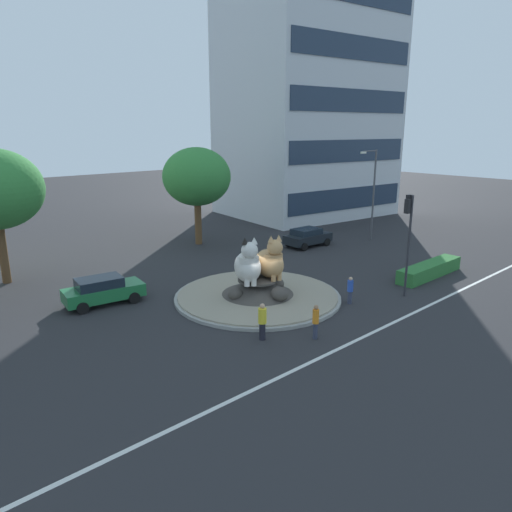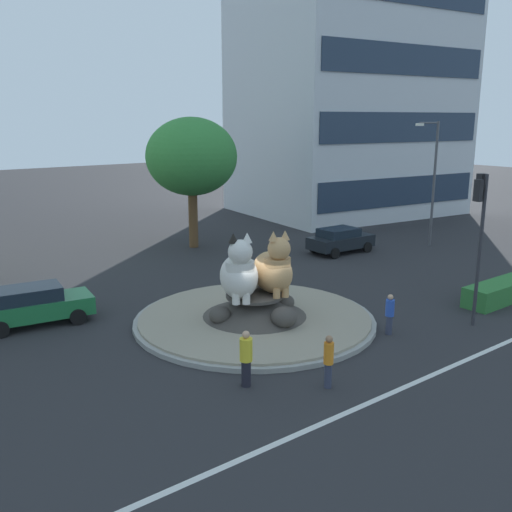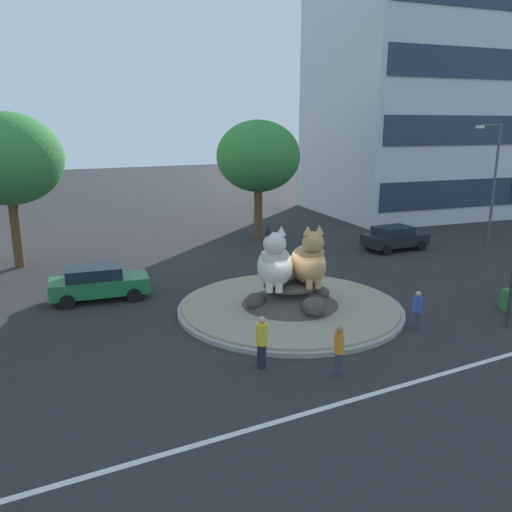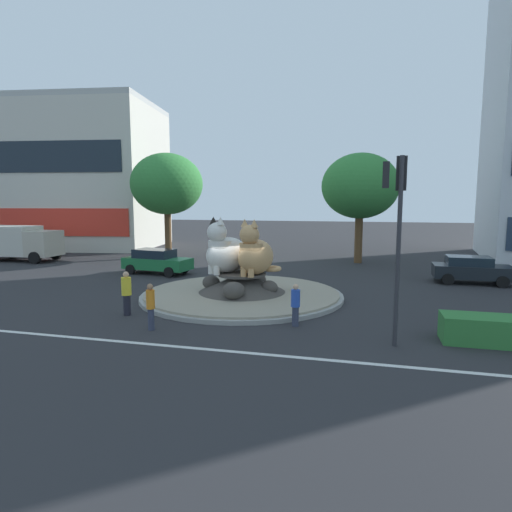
{
  "view_description": "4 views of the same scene",
  "coord_description": "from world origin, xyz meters",
  "views": [
    {
      "loc": [
        -17.46,
        -19.24,
        9.58
      ],
      "look_at": [
        -0.22,
        -0.1,
        2.6
      ],
      "focal_mm": 33.19,
      "sensor_mm": 36.0,
      "label": 1
    },
    {
      "loc": [
        -13.02,
        -17.09,
        7.96
      ],
      "look_at": [
        0.02,
        -0.07,
        2.74
      ],
      "focal_mm": 39.66,
      "sensor_mm": 36.0,
      "label": 2
    },
    {
      "loc": [
        -10.76,
        -18.05,
        7.75
      ],
      "look_at": [
        -1.69,
        -0.1,
        2.61
      ],
      "focal_mm": 36.14,
      "sensor_mm": 36.0,
      "label": 3
    },
    {
      "loc": [
        5.59,
        -19.4,
        4.58
      ],
      "look_at": [
        0.3,
        1.54,
        1.81
      ],
      "focal_mm": 29.99,
      "sensor_mm": 36.0,
      "label": 4
    }
  ],
  "objects": [
    {
      "name": "pedestrian_yellow_shirt",
      "position": [
        -3.61,
        -4.31,
        0.94
      ],
      "size": [
        0.39,
        0.39,
        1.79
      ],
      "rotation": [
        0.0,
        0.0,
        2.0
      ],
      "color": "black",
      "rests_on": "ground"
    },
    {
      "name": "ground_plane",
      "position": [
        0.0,
        0.0,
        0.0
      ],
      "size": [
        160.0,
        160.0,
        0.0
      ],
      "primitive_type": "plane",
      "color": "#28282B"
    },
    {
      "name": "cat_statue_white",
      "position": [
        -0.79,
        -0.08,
        2.16
      ],
      "size": [
        2.74,
        2.76,
        2.7
      ],
      "rotation": [
        0.0,
        0.0,
        -2.11
      ],
      "color": "silver",
      "rests_on": "roundabout_island"
    },
    {
      "name": "sedan_on_far_lane",
      "position": [
        -7.1,
        5.08,
        0.82
      ],
      "size": [
        4.5,
        2.41,
        1.57
      ],
      "rotation": [
        0.0,
        0.0,
        -0.14
      ],
      "color": "#1E6B38",
      "rests_on": "ground"
    },
    {
      "name": "lane_centreline",
      "position": [
        0.0,
        -7.33,
        0.0
      ],
      "size": [
        112.0,
        0.2,
        0.01
      ],
      "primitive_type": "cube",
      "color": "silver",
      "rests_on": "ground"
    },
    {
      "name": "pedestrian_blue_shirt",
      "position": [
        3.24,
        -4.15,
        0.83
      ],
      "size": [
        0.33,
        0.33,
        1.58
      ],
      "rotation": [
        0.0,
        0.0,
        3.52
      ],
      "color": "#33384C",
      "rests_on": "ground"
    },
    {
      "name": "pedestrian_orange_shirt",
      "position": [
        -1.7,
        -5.9,
        0.91
      ],
      "size": [
        0.3,
        0.3,
        1.68
      ],
      "rotation": [
        0.0,
        0.0,
        3.97
      ],
      "color": "#33384C",
      "rests_on": "ground"
    },
    {
      "name": "second_tree_near_tower",
      "position": [
        -10.03,
        12.87,
        5.95
      ],
      "size": [
        5.81,
        5.81,
        8.45
      ],
      "color": "brown",
      "rests_on": "ground"
    },
    {
      "name": "roundabout_island",
      "position": [
        0.0,
        -0.01,
        0.39
      ],
      "size": [
        9.65,
        9.65,
        1.18
      ],
      "color": "gray",
      "rests_on": "ground"
    },
    {
      "name": "streetlight_arm",
      "position": [
        17.23,
        4.3,
        4.48
      ],
      "size": [
        1.99,
        0.32,
        7.83
      ],
      "rotation": [
        0.0,
        0.0,
        3.07
      ],
      "color": "#4C4C51",
      "rests_on": "ground"
    },
    {
      "name": "broadleaf_tree_behind_island",
      "position": [
        5.24,
        13.27,
        5.67
      ],
      "size": [
        5.63,
        5.63,
        8.09
      ],
      "color": "brown",
      "rests_on": "ground"
    },
    {
      "name": "office_tower",
      "position": [
        23.43,
        17.72,
        17.11
      ],
      "size": [
        18.38,
        15.5,
        34.22
      ],
      "rotation": [
        0.0,
        0.0,
        -0.12
      ],
      "color": "silver",
      "rests_on": "ground"
    },
    {
      "name": "hatchback_near_shophouse",
      "position": [
        11.5,
        6.48,
        0.8
      ],
      "size": [
        4.15,
        2.2,
        1.52
      ],
      "rotation": [
        0.0,
        0.0,
        -0.04
      ],
      "color": "black",
      "rests_on": "ground"
    },
    {
      "name": "cat_statue_calico",
      "position": [
        0.71,
        -0.32,
        2.13
      ],
      "size": [
        2.08,
        2.6,
        2.61
      ],
      "rotation": [
        0.0,
        0.0,
        -1.82
      ],
      "color": "tan",
      "rests_on": "roundabout_island"
    }
  ]
}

